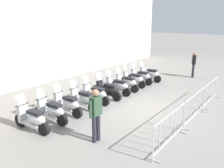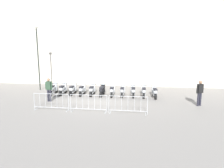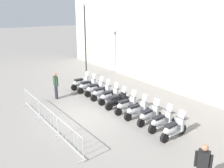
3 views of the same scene
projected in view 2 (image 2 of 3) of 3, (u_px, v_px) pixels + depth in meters
The scene contains 19 objects.
ground_plane at pixel (97, 102), 13.34m from camera, with size 120.00×120.00×0.00m, color gray.
building_facade at pixel (112, 30), 20.24m from camera, with size 28.00×2.40×12.06m, color beige.
motorcycle_0 at pixel (53, 89), 15.78m from camera, with size 0.63×1.72×1.24m.
motorcycle_1 at pixel (63, 89), 15.71m from camera, with size 0.62×1.72×1.24m.
motorcycle_2 at pixel (73, 90), 15.66m from camera, with size 0.60×1.72×1.24m.
motorcycle_3 at pixel (82, 90), 15.48m from camera, with size 0.60×1.72×1.24m.
motorcycle_4 at pixel (92, 90), 15.39m from camera, with size 0.60×1.72×1.24m.
motorcycle_5 at pixel (102, 91), 15.20m from camera, with size 0.58×1.73×1.24m.
motorcycle_6 at pixel (112, 91), 15.11m from camera, with size 0.60×1.72×1.24m.
motorcycle_7 at pixel (122, 91), 15.00m from camera, with size 0.56×1.73×1.24m.
motorcycle_8 at pixel (133, 91), 14.96m from camera, with size 0.65×1.72×1.24m.
motorcycle_9 at pixel (144, 92), 14.83m from camera, with size 0.57×1.73×1.24m.
motorcycle_10 at pixel (155, 92), 14.58m from camera, with size 0.62×1.72×1.24m.
barrier_segment_0 at pixel (51, 102), 11.41m from camera, with size 2.29×0.65×1.07m.
barrier_segment_1 at pixel (88, 103), 11.08m from camera, with size 2.29×0.65×1.07m.
barrier_segment_2 at pixel (128, 105), 10.76m from camera, with size 2.29×0.65×1.07m.
street_lamp at pixel (38, 52), 17.24m from camera, with size 0.36×0.36×5.98m.
officer_near_row_end at pixel (200, 92), 12.31m from camera, with size 0.49×0.37×1.73m.
officer_mid_plaza at pixel (49, 88), 13.43m from camera, with size 0.55×0.23×1.73m.
Camera 2 is at (4.15, -12.29, 3.56)m, focal length 29.36 mm.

